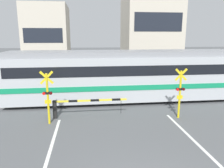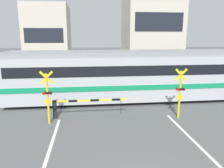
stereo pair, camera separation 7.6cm
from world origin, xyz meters
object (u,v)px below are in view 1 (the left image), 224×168
at_px(commuter_train, 124,74).
at_px(crossing_barrier_far, 131,81).
at_px(crossing_signal_right, 180,91).
at_px(pedestrian, 97,72).
at_px(crossing_signal_left, 48,95).
at_px(crossing_barrier_near, 76,105).

height_order(commuter_train, crossing_barrier_far, commuter_train).
xyz_separation_m(commuter_train, crossing_signal_right, (2.45, -3.64, -0.33)).
relative_size(commuter_train, pedestrian, 8.68).
height_order(commuter_train, crossing_signal_right, commuter_train).
bearing_deg(crossing_signal_right, pedestrian, 111.62).
bearing_deg(crossing_barrier_far, crossing_signal_left, -130.67).
bearing_deg(pedestrian, crossing_barrier_far, -52.64).
xyz_separation_m(crossing_barrier_near, crossing_barrier_far, (4.31, 5.82, 0.00)).
distance_m(commuter_train, pedestrian, 6.62).
distance_m(crossing_barrier_far, crossing_signal_right, 6.74).
xyz_separation_m(crossing_barrier_near, crossing_signal_left, (-1.33, -0.74, 0.78)).
distance_m(commuter_train, crossing_signal_left, 5.80).
bearing_deg(commuter_train, pedestrian, 103.41).
height_order(crossing_barrier_near, crossing_signal_left, crossing_signal_left).
distance_m(crossing_signal_left, pedestrian, 10.47).
bearing_deg(crossing_signal_left, crossing_barrier_near, 29.19).
height_order(crossing_barrier_near, pedestrian, pedestrian).
distance_m(commuter_train, crossing_signal_right, 4.40).
xyz_separation_m(commuter_train, crossing_barrier_near, (-3.19, -2.89, -1.10)).
bearing_deg(commuter_train, crossing_signal_right, -56.03).
bearing_deg(crossing_barrier_far, crossing_barrier_near, -126.53).
height_order(crossing_barrier_near, crossing_signal_right, crossing_signal_right).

